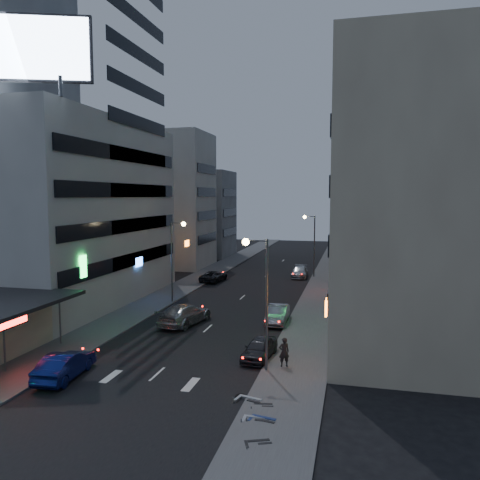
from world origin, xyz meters
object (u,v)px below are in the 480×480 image
(parked_car_right_near, at_px, (259,348))
(scooter_blue, at_px, (277,408))
(scooter_black_a, at_px, (270,427))
(road_car_silver, at_px, (185,314))
(parked_car_right_mid, at_px, (277,314))
(scooter_silver_b, at_px, (263,389))
(parked_car_right_far, at_px, (300,272))
(scooter_black_b, at_px, (273,394))
(scooter_silver_a, at_px, (269,406))
(road_car_blue, at_px, (65,365))
(parked_car_left, at_px, (214,276))
(person, at_px, (284,352))

(parked_car_right_near, height_order, scooter_blue, parked_car_right_near)
(scooter_black_a, bearing_deg, road_car_silver, 8.96)
(parked_car_right_mid, relative_size, scooter_silver_b, 2.31)
(parked_car_right_far, xyz_separation_m, scooter_black_a, (3.47, -41.62, -0.08))
(scooter_black_b, bearing_deg, parked_car_right_near, 7.03)
(parked_car_right_far, distance_m, scooter_silver_a, 39.82)
(parked_car_right_mid, height_order, scooter_blue, parked_car_right_mid)
(parked_car_right_mid, bearing_deg, scooter_blue, -82.37)
(road_car_blue, height_order, scooter_blue, road_car_blue)
(parked_car_left, distance_m, scooter_black_b, 35.00)
(scooter_black_b, bearing_deg, parked_car_right_far, -5.60)
(scooter_silver_b, bearing_deg, scooter_silver_a, -145.59)
(scooter_silver_b, bearing_deg, parked_car_right_near, 27.64)
(scooter_black_a, height_order, scooter_silver_b, scooter_silver_b)
(road_car_silver, distance_m, scooter_black_b, 16.46)
(person, distance_m, scooter_silver_b, 5.03)
(parked_car_left, xyz_separation_m, scooter_black_a, (13.53, -35.93, -0.04))
(scooter_blue, bearing_deg, parked_car_left, 32.56)
(parked_car_right_near, distance_m, road_car_blue, 12.01)
(parked_car_right_far, relative_size, scooter_blue, 2.64)
(parked_car_left, relative_size, scooter_black_a, 2.87)
(parked_car_right_far, relative_size, scooter_silver_b, 2.48)
(road_car_silver, height_order, scooter_black_b, road_car_silver)
(parked_car_right_far, bearing_deg, scooter_silver_a, -87.52)
(road_car_blue, relative_size, scooter_silver_b, 2.40)
(parked_car_right_mid, distance_m, scooter_silver_a, 17.12)
(parked_car_right_near, bearing_deg, scooter_black_a, -69.76)
(parked_car_right_far, relative_size, road_car_blue, 1.03)
(person, distance_m, scooter_black_a, 8.80)
(scooter_black_a, height_order, scooter_blue, scooter_blue)
(scooter_black_b, bearing_deg, parked_car_left, 11.83)
(parked_car_right_far, distance_m, scooter_black_a, 41.77)
(parked_car_right_mid, distance_m, scooter_black_a, 19.08)
(parked_car_right_mid, xyz_separation_m, scooter_silver_a, (2.37, -16.96, -0.08))
(person, bearing_deg, scooter_blue, 71.07)
(parked_car_right_near, bearing_deg, scooter_silver_b, -70.55)
(parked_car_right_near, xyz_separation_m, parked_car_right_mid, (-0.24, 8.82, 0.06))
(parked_car_left, bearing_deg, scooter_blue, 118.08)
(parked_car_right_near, xyz_separation_m, parked_car_right_far, (-0.98, 31.56, 0.02))
(scooter_black_a, xyz_separation_m, scooter_silver_b, (-1.02, 3.75, 0.09))
(parked_car_left, bearing_deg, scooter_silver_b, 117.64)
(road_car_blue, distance_m, scooter_blue, 13.18)
(parked_car_right_mid, xyz_separation_m, parked_car_right_far, (-0.74, 22.74, -0.04))
(scooter_blue, bearing_deg, scooter_silver_a, 86.46)
(parked_car_left, relative_size, scooter_black_b, 2.98)
(person, height_order, scooter_blue, person)
(parked_car_right_mid, xyz_separation_m, scooter_black_a, (2.73, -18.88, -0.12))
(scooter_silver_a, xyz_separation_m, scooter_black_b, (-0.09, 1.54, -0.06))
(road_car_silver, relative_size, scooter_black_b, 3.64)
(parked_car_left, xyz_separation_m, scooter_black_b, (13.09, -32.46, -0.06))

